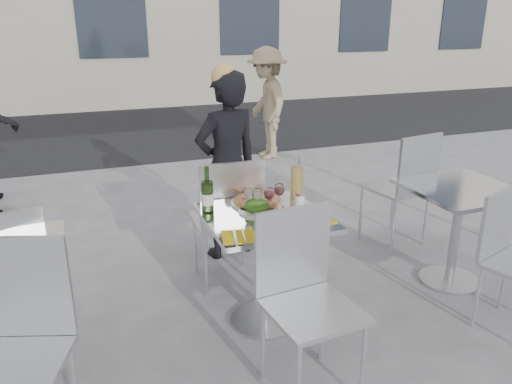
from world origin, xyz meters
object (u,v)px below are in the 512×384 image
object	(u,v)px
wineglass_red_b	(279,190)
side_chair_lnear	(14,335)
napkin_left	(239,236)
side_table_right	(458,215)
napkin_right	(317,220)
sugar_shaker	(299,201)
chair_far	(229,213)
side_chair_rnear	(511,250)
wine_bottle	(207,195)
side_chair_rfar	(406,181)
pizza_near	(281,219)
wineglass_white_a	(250,194)
main_table	(265,247)
salad_plate	(257,207)
wineglass_white_b	(257,195)
woman_diner	(227,167)
pizza_far	(257,201)
pedestrian_b	(267,104)
carafe	(297,182)
wineglass_red_a	(269,194)
side_chair_lfar	(14,260)
chair_near	(303,286)

from	to	relation	value
wineglass_red_b	side_chair_lnear	bearing A→B (deg)	-156.99
napkin_left	side_table_right	bearing A→B (deg)	20.77
side_table_right	napkin_right	xyz separation A→B (m)	(-1.24, -0.18, 0.21)
wineglass_red_b	sugar_shaker	bearing A→B (deg)	-38.56
chair_far	side_chair_rnear	size ratio (longest dim) A/B	1.11
wine_bottle	side_table_right	bearing A→B (deg)	-5.19
side_chair_rfar	pizza_near	size ratio (longest dim) A/B	3.33
wineglass_white_a	side_chair_lnear	bearing A→B (deg)	-154.23
main_table	napkin_right	distance (m)	0.38
chair_far	wine_bottle	xyz separation A→B (m)	(-0.24, -0.34, 0.28)
side_chair_lnear	side_chair_rfar	distance (m)	3.14
salad_plate	napkin_right	size ratio (longest dim) A/B	1.10
wineglass_white_b	napkin_right	size ratio (longest dim) A/B	0.79
side_table_right	chair_far	world-z (taller)	chair_far
woman_diner	side_chair_rfar	bearing A→B (deg)	151.39
side_chair_rnear	sugar_shaker	bearing A→B (deg)	135.91
side_chair_lnear	pizza_far	distance (m)	1.60
side_chair_rnear	napkin_right	world-z (taller)	side_chair_rnear
side_chair_rfar	wineglass_red_b	distance (m)	1.52
pedestrian_b	pizza_far	xyz separation A→B (m)	(-1.51, -3.59, 0.00)
salad_plate	napkin_left	bearing A→B (deg)	-125.94
side_table_right	wineglass_white_a	xyz separation A→B (m)	(-1.56, 0.10, 0.32)
main_table	carafe	size ratio (longest dim) A/B	2.59
wineglass_red_a	napkin_left	bearing A→B (deg)	-134.96
side_chair_lnear	wineglass_red_a	world-z (taller)	side_chair_lnear
side_chair_rfar	pedestrian_b	bearing A→B (deg)	-100.32
carafe	napkin_right	xyz separation A→B (m)	(-0.04, -0.38, -0.11)
side_chair_lfar	side_chair_rnear	distance (m)	3.04
carafe	wineglass_white_a	world-z (taller)	carafe
side_chair_rfar	salad_plate	xyz separation A→B (m)	(-1.56, -0.60, 0.19)
main_table	side_chair_rnear	distance (m)	1.53
salad_plate	napkin_right	distance (m)	0.38
side_table_right	wine_bottle	size ratio (longest dim) A/B	2.54
chair_far	pedestrian_b	distance (m)	3.67
sugar_shaker	wineglass_white_a	size ratio (longest dim) A/B	0.68
chair_near	side_chair_rfar	bearing A→B (deg)	33.43
woman_diner	carafe	distance (m)	0.89
pedestrian_b	chair_far	bearing A→B (deg)	-21.75
main_table	pizza_near	bearing A→B (deg)	-64.64
wineglass_red_a	wineglass_white_b	bearing A→B (deg)	168.52
wineglass_red_a	wineglass_red_b	size ratio (longest dim) A/B	1.00
chair_near	wineglass_white_b	xyz separation A→B (m)	(-0.01, 0.64, 0.29)
napkin_right	pedestrian_b	bearing A→B (deg)	70.97
side_chair_rfar	salad_plate	bearing A→B (deg)	10.77
chair_far	side_chair_rnear	bearing A→B (deg)	147.60
chair_near	woman_diner	bearing A→B (deg)	81.18
pedestrian_b	salad_plate	xyz separation A→B (m)	(-1.56, -3.73, 0.02)
main_table	side_chair_lnear	size ratio (longest dim) A/B	0.75
pizza_near	main_table	bearing A→B (deg)	115.36
side_chair_rfar	pedestrian_b	distance (m)	3.14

